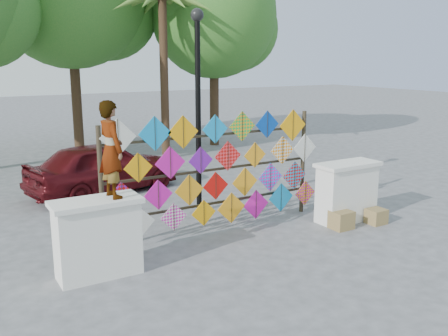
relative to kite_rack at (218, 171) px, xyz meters
The scene contains 11 objects.
ground 1.43m from the kite_rack, 95.75° to the right, with size 80.00×80.00×0.00m, color gray.
parapet_left 2.98m from the kite_rack, 161.39° to the right, with size 1.40×0.65×1.28m.
parapet_right 2.85m from the kite_rack, 19.58° to the right, with size 1.40×0.65×1.28m.
kite_rack is the anchor object (origin of this frame).
tree_east 10.80m from the kite_rack, 60.30° to the left, with size 5.40×4.80×7.42m.
palm_tree 8.44m from the kite_rack, 73.69° to the left, with size 3.62×3.62×5.83m.
vendor_woman 2.78m from the kite_rack, 159.38° to the right, with size 0.56×0.37×1.54m, color #99999E.
sedan 4.17m from the kite_rack, 105.60° to the left, with size 1.59×3.96×1.35m, color #4D0D12.
lamppost 1.95m from the kite_rack, 79.87° to the left, with size 0.28×0.28×4.46m.
cardboard_box_near 2.73m from the kite_rack, 30.27° to the right, with size 0.43×0.38×0.38m, color olive.
cardboard_box_far 3.52m from the kite_rack, 24.96° to the right, with size 0.38×0.35×0.32m, color olive.
Camera 1 is at (-4.82, -7.67, 3.47)m, focal length 40.00 mm.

